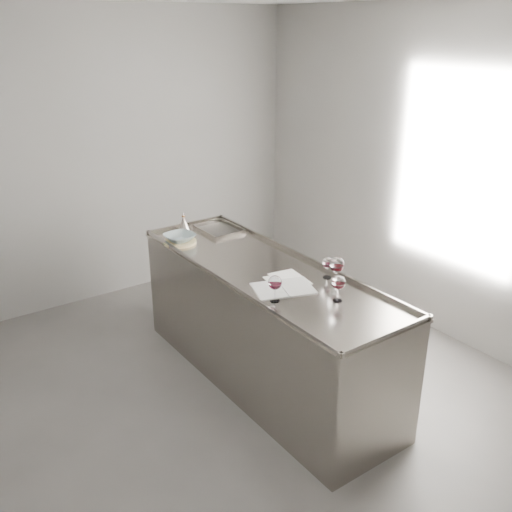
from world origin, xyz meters
TOP-DOWN VIEW (x-y plane):
  - room_shell at (0.00, 0.00)m, footprint 4.54×5.04m
  - counter at (0.50, 0.30)m, footprint 0.77×2.42m
  - wine_glass_left at (0.25, -0.14)m, footprint 0.09×0.09m
  - wine_glass_middle at (0.58, -0.38)m, footprint 0.09×0.09m
  - wine_glass_right at (0.75, -0.18)m, footprint 0.10×0.10m
  - wine_glass_small at (0.78, -0.07)m, footprint 0.08×0.08m
  - notebook at (0.40, -0.04)m, footprint 0.47×0.40m
  - loose_paper_top at (0.48, 0.03)m, footprint 0.27×0.34m
  - loose_paper_under at (0.54, 0.06)m, footprint 0.25×0.32m
  - trivet at (0.25, 1.14)m, footprint 0.34×0.34m
  - ceramic_bowl at (0.25, 1.14)m, footprint 0.26×0.26m
  - wine_funnel at (0.42, 1.38)m, footprint 0.12×0.12m

SIDE VIEW (x-z plane):
  - counter at x=0.50m, z-range -0.01..0.96m
  - loose_paper_top at x=0.48m, z-range 0.94..0.94m
  - loose_paper_under at x=0.54m, z-range 0.94..0.94m
  - notebook at x=0.40m, z-range 0.94..0.95m
  - trivet at x=0.25m, z-range 0.94..0.96m
  - ceramic_bowl at x=0.25m, z-range 0.96..1.02m
  - wine_funnel at x=0.42m, z-range 0.91..1.08m
  - wine_glass_small at x=0.78m, z-range 0.97..1.13m
  - wine_glass_left at x=0.25m, z-range 0.98..1.15m
  - wine_glass_middle at x=0.58m, z-range 0.98..1.16m
  - wine_glass_right at x=0.75m, z-range 0.98..1.18m
  - room_shell at x=0.00m, z-range -0.02..2.82m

